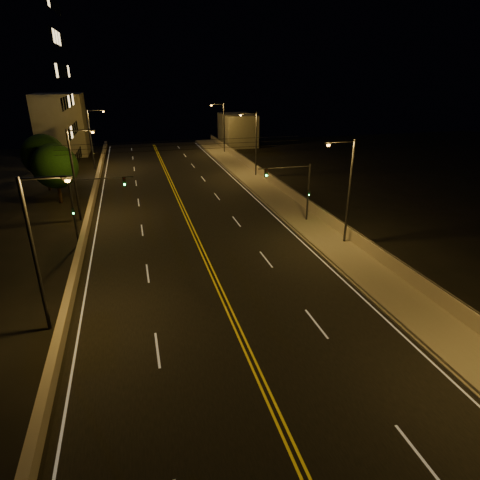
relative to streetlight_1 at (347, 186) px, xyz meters
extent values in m
cube|color=black|center=(-11.51, -0.61, -5.05)|extent=(18.00, 120.00, 0.02)
cube|color=gray|center=(-0.71, -0.61, -4.91)|extent=(3.60, 120.00, 0.30)
cube|color=gray|center=(-2.58, -0.61, -4.98)|extent=(0.14, 120.00, 0.15)
cube|color=#A09385|center=(0.94, -0.61, -4.26)|extent=(0.30, 120.00, 1.00)
cube|color=#A09385|center=(-20.91, -0.61, -4.63)|extent=(0.45, 120.00, 0.85)
cube|color=gray|center=(4.99, 52.63, -2.02)|extent=(6.00, 10.00, 6.08)
cube|color=gray|center=(-27.51, 50.60, 0.11)|extent=(8.00, 8.00, 10.34)
cylinder|color=black|center=(0.94, -0.61, -3.73)|extent=(0.06, 120.00, 0.06)
cube|color=silver|center=(-20.11, -0.61, -5.04)|extent=(0.12, 116.00, 0.00)
cube|color=silver|center=(-2.91, -0.61, -5.04)|extent=(0.12, 116.00, 0.00)
cube|color=gold|center=(-11.66, -0.61, -5.04)|extent=(0.12, 116.00, 0.00)
cube|color=gold|center=(-11.36, -0.61, -5.04)|extent=(0.12, 116.00, 0.00)
cube|color=silver|center=(-16.01, -10.11, -5.04)|extent=(0.12, 3.00, 0.00)
cube|color=silver|center=(-16.01, -1.11, -5.04)|extent=(0.12, 3.00, 0.00)
cube|color=silver|center=(-16.01, 7.89, -5.04)|extent=(0.12, 3.00, 0.00)
cube|color=silver|center=(-16.01, 16.89, -5.04)|extent=(0.12, 3.00, 0.00)
cube|color=silver|center=(-16.01, 25.89, -5.04)|extent=(0.12, 3.00, 0.00)
cube|color=silver|center=(-16.01, 34.89, -5.04)|extent=(0.12, 3.00, 0.00)
cube|color=silver|center=(-16.01, 43.89, -5.04)|extent=(0.12, 3.00, 0.00)
cube|color=silver|center=(-16.01, 52.89, -5.04)|extent=(0.12, 3.00, 0.00)
cube|color=silver|center=(-7.01, -19.11, -5.04)|extent=(0.12, 3.00, 0.00)
cube|color=silver|center=(-7.01, -10.11, -5.04)|extent=(0.12, 3.00, 0.00)
cube|color=silver|center=(-7.01, -1.11, -5.04)|extent=(0.12, 3.00, 0.00)
cube|color=silver|center=(-7.01, 7.89, -5.04)|extent=(0.12, 3.00, 0.00)
cube|color=silver|center=(-7.01, 16.89, -5.04)|extent=(0.12, 3.00, 0.00)
cube|color=silver|center=(-7.01, 25.89, -5.04)|extent=(0.12, 3.00, 0.00)
cube|color=silver|center=(-7.01, 34.89, -5.04)|extent=(0.12, 3.00, 0.00)
cube|color=silver|center=(-7.01, 43.89, -5.04)|extent=(0.12, 3.00, 0.00)
cube|color=silver|center=(-7.01, 52.89, -5.04)|extent=(0.12, 3.00, 0.00)
cylinder|color=#2D2D33|center=(0.29, 0.00, -0.70)|extent=(0.20, 0.20, 8.71)
cylinder|color=#2D2D33|center=(-0.81, 0.00, 3.51)|extent=(2.20, 0.12, 0.12)
cube|color=#2D2D33|center=(-1.91, 0.00, 3.44)|extent=(0.50, 0.25, 0.14)
sphere|color=#FF9E2D|center=(-1.91, 0.00, 3.34)|extent=(0.28, 0.28, 0.28)
cylinder|color=#2D2D33|center=(0.29, 25.00, -0.70)|extent=(0.20, 0.20, 8.71)
cylinder|color=#2D2D33|center=(-0.81, 25.00, 3.51)|extent=(2.20, 0.12, 0.12)
cube|color=#2D2D33|center=(-1.91, 25.00, 3.44)|extent=(0.50, 0.25, 0.14)
sphere|color=#FF9E2D|center=(-1.91, 25.00, 3.34)|extent=(0.28, 0.28, 0.28)
cylinder|color=#2D2D33|center=(0.29, 44.24, -0.70)|extent=(0.20, 0.20, 8.71)
cylinder|color=#2D2D33|center=(-0.81, 44.24, 3.51)|extent=(2.20, 0.12, 0.12)
cube|color=#2D2D33|center=(-1.91, 44.24, 3.44)|extent=(0.50, 0.25, 0.14)
sphere|color=#FF9E2D|center=(-1.91, 44.24, 3.34)|extent=(0.28, 0.28, 0.28)
cylinder|color=#2D2D33|center=(-21.71, -6.56, -0.70)|extent=(0.20, 0.20, 8.71)
cylinder|color=#2D2D33|center=(-20.61, -6.56, 3.51)|extent=(2.20, 0.12, 0.12)
cube|color=#2D2D33|center=(-19.51, -6.56, 3.44)|extent=(0.50, 0.25, 0.14)
sphere|color=#FF9E2D|center=(-19.51, -6.56, 3.34)|extent=(0.28, 0.28, 0.28)
cylinder|color=#2D2D33|center=(-21.71, 12.37, -0.70)|extent=(0.20, 0.20, 8.71)
cylinder|color=#2D2D33|center=(-20.61, 12.37, 3.51)|extent=(2.20, 0.12, 0.12)
cube|color=#2D2D33|center=(-19.51, 12.37, 3.44)|extent=(0.50, 0.25, 0.14)
sphere|color=#FF9E2D|center=(-19.51, 12.37, 3.34)|extent=(0.28, 0.28, 0.28)
cylinder|color=#2D2D33|center=(-21.71, 35.68, -0.70)|extent=(0.20, 0.20, 8.71)
cylinder|color=#2D2D33|center=(-20.61, 35.68, 3.51)|extent=(2.20, 0.12, 0.12)
cube|color=#2D2D33|center=(-19.51, 35.68, 3.44)|extent=(0.50, 0.25, 0.14)
sphere|color=#FF9E2D|center=(-19.51, 35.68, 3.34)|extent=(0.28, 0.28, 0.28)
cylinder|color=#2D2D33|center=(-0.51, 5.93, -2.21)|extent=(0.18, 0.18, 5.70)
cylinder|color=#2D2D33|center=(-3.01, 5.93, 0.44)|extent=(5.00, 0.10, 0.10)
cube|color=black|center=(-4.76, 5.93, 0.09)|extent=(0.28, 0.18, 0.80)
sphere|color=#19FF4C|center=(-4.76, 5.82, -0.16)|extent=(0.14, 0.14, 0.14)
cube|color=black|center=(-0.51, 5.78, -2.06)|extent=(0.22, 0.14, 0.55)
cylinder|color=#2D2D33|center=(-21.31, 5.93, -2.21)|extent=(0.18, 0.18, 5.70)
cylinder|color=#2D2D33|center=(-18.81, 5.93, 0.44)|extent=(5.00, 0.10, 0.10)
cube|color=black|center=(-17.06, 5.93, 0.09)|extent=(0.28, 0.18, 0.80)
sphere|color=#19FF4C|center=(-17.06, 5.82, -0.16)|extent=(0.14, 0.14, 0.14)
cube|color=black|center=(-21.31, 5.78, -2.06)|extent=(0.22, 0.14, 0.55)
cylinder|color=black|center=(-11.51, 8.89, 1.94)|extent=(22.00, 0.03, 0.03)
cylinder|color=black|center=(-11.51, 8.89, 2.34)|extent=(22.00, 0.03, 0.03)
cylinder|color=black|center=(-11.51, 8.89, 2.74)|extent=(22.00, 0.03, 0.03)
cylinder|color=black|center=(-24.36, 19.19, -3.92)|extent=(0.36, 0.36, 2.28)
sphere|color=black|center=(-24.36, 19.19, -0.94)|extent=(4.81, 4.81, 4.81)
cylinder|color=black|center=(-26.45, 25.21, -3.87)|extent=(0.36, 0.36, 2.38)
sphere|color=black|center=(-26.45, 25.21, -0.76)|extent=(5.03, 5.03, 5.03)
camera|label=1|loc=(-16.35, -27.73, 8.17)|focal=30.00mm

